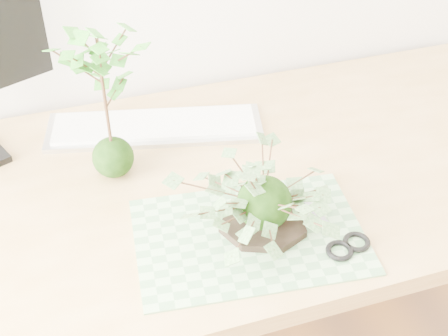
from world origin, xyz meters
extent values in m
cube|color=tan|center=(-0.02, 1.23, 0.72)|extent=(1.60, 0.70, 0.04)
cube|color=tan|center=(0.72, 1.52, 0.35)|extent=(0.06, 0.06, 0.70)
cube|color=#558854|center=(0.02, 1.06, 0.74)|extent=(0.43, 0.31, 0.00)
cylinder|color=black|center=(0.05, 1.06, 0.75)|extent=(0.21, 0.21, 0.01)
sphere|color=black|center=(0.05, 1.06, 0.81)|extent=(0.10, 0.10, 0.10)
sphere|color=black|center=(-0.18, 1.31, 0.78)|extent=(0.08, 0.08, 0.08)
cylinder|color=#3B2415|center=(-0.18, 1.31, 0.90)|extent=(0.01, 0.01, 0.20)
cube|color=#B9B9BA|center=(-0.07, 1.43, 0.75)|extent=(0.49, 0.24, 0.01)
cube|color=silver|center=(-0.07, 1.43, 0.75)|extent=(0.45, 0.21, 0.01)
cube|color=gray|center=(0.15, 1.09, 0.75)|extent=(0.05, 0.12, 0.00)
cube|color=gray|center=(0.17, 1.09, 0.75)|extent=(0.03, 0.12, 0.00)
torus|color=black|center=(0.14, 0.97, 0.75)|extent=(0.06, 0.06, 0.01)
torus|color=black|center=(0.18, 0.97, 0.75)|extent=(0.06, 0.06, 0.01)
camera|label=1|loc=(-0.27, 0.32, 1.54)|focal=50.00mm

